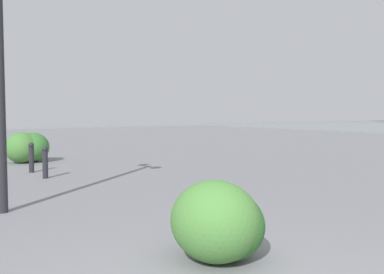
% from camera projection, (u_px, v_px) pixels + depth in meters
% --- Properties ---
extents(bollard_near, '(0.13, 0.13, 0.72)m').
position_uv_depth(bollard_near, '(45.00, 162.00, 9.17)').
color(bollard_near, '#232328').
rests_on(bollard_near, ground).
extents(bollard_mid, '(0.13, 0.13, 0.74)m').
position_uv_depth(bollard_mid, '(31.00, 157.00, 10.07)').
color(bollard_mid, '#232328').
rests_on(bollard_mid, ground).
extents(shrub_low, '(1.03, 0.93, 0.87)m').
position_uv_depth(shrub_low, '(33.00, 147.00, 12.20)').
color(shrub_low, '#387533').
rests_on(shrub_low, ground).
extents(shrub_round, '(1.05, 0.94, 0.89)m').
position_uv_depth(shrub_round, '(22.00, 148.00, 11.96)').
color(shrub_round, '#477F38').
rests_on(shrub_round, ground).
extents(shrub_wide, '(0.82, 0.74, 0.70)m').
position_uv_depth(shrub_wide, '(226.00, 225.00, 4.11)').
color(shrub_wide, '#2D6628').
rests_on(shrub_wide, ground).
extents(shrub_tall, '(0.95, 0.85, 0.80)m').
position_uv_depth(shrub_tall, '(215.00, 221.00, 4.06)').
color(shrub_tall, '#477F38').
rests_on(shrub_tall, ground).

